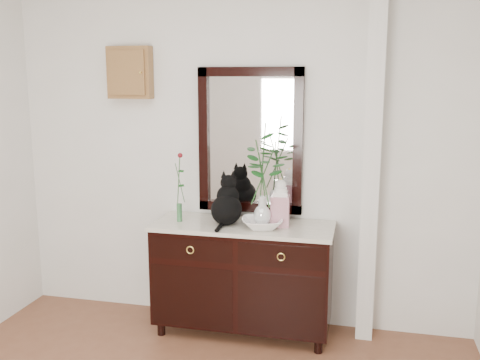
% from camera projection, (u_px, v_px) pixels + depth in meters
% --- Properties ---
extents(wall_back, '(3.60, 0.04, 2.70)m').
position_uv_depth(wall_back, '(238.00, 152.00, 4.10)').
color(wall_back, silver).
rests_on(wall_back, ground).
extents(pilaster, '(0.12, 0.20, 2.70)m').
position_uv_depth(pilaster, '(372.00, 158.00, 3.80)').
color(pilaster, silver).
rests_on(pilaster, ground).
extents(sideboard, '(1.33, 0.52, 0.82)m').
position_uv_depth(sideboard, '(243.00, 273.00, 4.00)').
color(sideboard, black).
rests_on(sideboard, ground).
extents(wall_mirror, '(0.80, 0.06, 1.10)m').
position_uv_depth(wall_mirror, '(250.00, 141.00, 4.05)').
color(wall_mirror, black).
rests_on(wall_mirror, wall_back).
extents(key_cabinet, '(0.35, 0.10, 0.40)m').
position_uv_depth(key_cabinet, '(130.00, 73.00, 4.14)').
color(key_cabinet, brown).
rests_on(key_cabinet, wall_back).
extents(cat, '(0.27, 0.33, 0.37)m').
position_uv_depth(cat, '(226.00, 200.00, 3.91)').
color(cat, black).
rests_on(cat, sideboard).
extents(lotus_bowl, '(0.36, 0.36, 0.07)m').
position_uv_depth(lotus_bowl, '(262.00, 223.00, 3.82)').
color(lotus_bowl, white).
rests_on(lotus_bowl, sideboard).
extents(vase_branches, '(0.45, 0.45, 0.75)m').
position_uv_depth(vase_branches, '(263.00, 174.00, 3.75)').
color(vase_branches, silver).
rests_on(vase_branches, lotus_bowl).
extents(bud_vase_rose, '(0.08, 0.08, 0.53)m').
position_uv_depth(bud_vase_rose, '(179.00, 187.00, 3.96)').
color(bud_vase_rose, '#366F40').
rests_on(bud_vase_rose, sideboard).
extents(ginger_jar, '(0.14, 0.14, 0.36)m').
position_uv_depth(ginger_jar, '(280.00, 202.00, 3.86)').
color(ginger_jar, silver).
rests_on(ginger_jar, sideboard).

